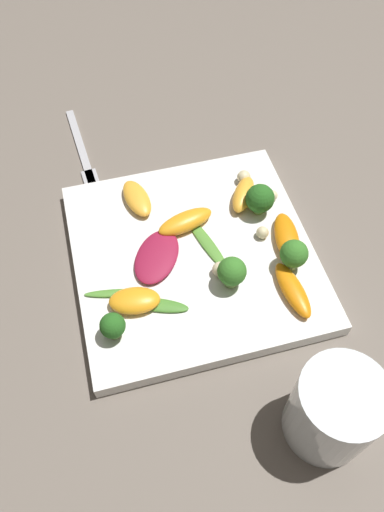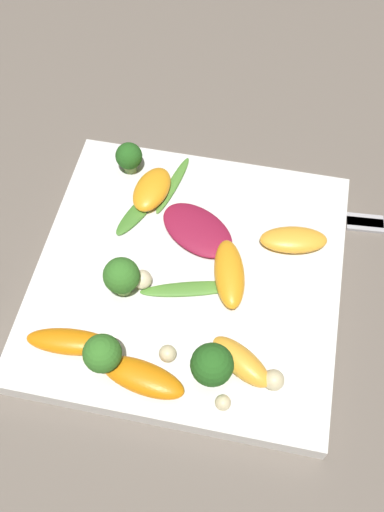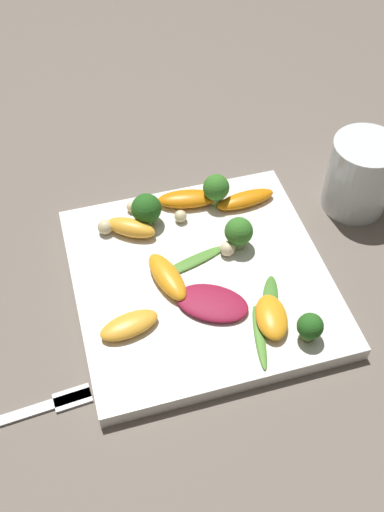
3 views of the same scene
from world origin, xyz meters
The scene contains 22 objects.
ground_plane centered at (0.00, 0.00, 0.00)m, with size 2.40×2.40×0.00m, color #6B6056.
plate centered at (0.00, 0.00, 0.01)m, with size 0.29×0.29×0.02m.
drinking_glass centered at (0.23, 0.08, 0.05)m, with size 0.08×0.08×0.10m.
fork centered at (-0.21, -0.11, 0.00)m, with size 0.17×0.03×0.01m.
radicchio_leaf_0 centered at (0.00, -0.05, 0.03)m, with size 0.09×0.08×0.01m.
orange_segment_0 centered at (-0.09, -0.05, 0.03)m, with size 0.07×0.04×0.02m.
orange_segment_1 centered at (-0.04, 0.00, 0.03)m, with size 0.05×0.08×0.02m.
orange_segment_2 centered at (0.09, 0.09, 0.03)m, with size 0.08×0.03×0.02m.
orange_segment_3 centered at (0.02, 0.11, 0.03)m, with size 0.08×0.04×0.02m.
orange_segment_4 centered at (0.05, -0.08, 0.03)m, with size 0.04×0.06×0.02m.
orange_segment_5 centered at (-0.06, 0.08, 0.03)m, with size 0.07×0.05×0.02m.
broccoli_floret_0 centered at (-0.04, 0.10, 0.04)m, with size 0.04×0.04×0.04m.
broccoli_floret_1 centered at (0.05, 0.03, 0.04)m, with size 0.03×0.03×0.04m.
broccoli_floret_2 centered at (0.09, -0.11, 0.04)m, with size 0.03×0.03×0.04m.
broccoli_floret_3 centered at (0.05, 0.11, 0.04)m, with size 0.03×0.03×0.04m.
arugula_sprig_0 centered at (0.06, -0.06, 0.02)m, with size 0.04×0.07×0.01m.
arugula_sprig_1 centered at (-0.01, 0.02, 0.02)m, with size 0.10×0.04×0.00m.
arugula_sprig_2 centered at (0.04, -0.10, 0.02)m, with size 0.03×0.08×0.00m.
macadamia_nut_0 centered at (-0.05, 0.12, 0.03)m, with size 0.01×0.01×0.01m.
macadamia_nut_1 centered at (-0.09, 0.09, 0.03)m, with size 0.02×0.02×0.02m.
macadamia_nut_2 centered at (0.04, 0.02, 0.03)m, with size 0.02×0.02×0.02m.
macadamia_nut_3 centered at (0.00, 0.09, 0.03)m, with size 0.02×0.02×0.02m.
Camera 3 is at (-0.12, -0.40, 0.56)m, focal length 42.00 mm.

